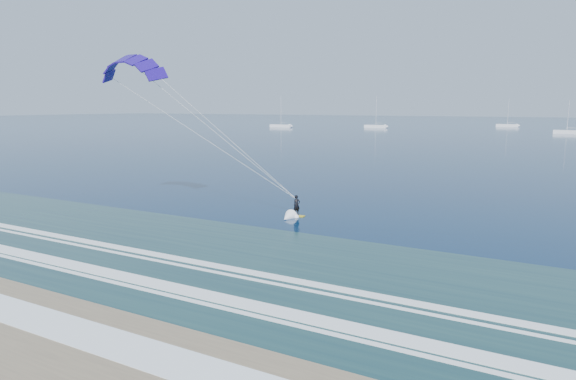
% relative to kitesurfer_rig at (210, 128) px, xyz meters
% --- Properties ---
extents(ground, '(900.00, 900.00, 0.00)m').
position_rel_kitesurfer_rig_xyz_m(ground, '(4.89, -20.80, -7.42)').
color(ground, '#082445').
rests_on(ground, ground).
extents(kitesurfer_rig, '(17.87, 8.24, 14.55)m').
position_rel_kitesurfer_rig_xyz_m(kitesurfer_rig, '(0.00, 0.00, 0.00)').
color(kitesurfer_rig, gold).
rests_on(kitesurfer_rig, ground).
extents(sailboat_0, '(10.01, 2.40, 13.44)m').
position_rel_kitesurfer_rig_xyz_m(sailboat_0, '(-85.24, 158.23, -6.72)').
color(sailboat_0, white).
rests_on(sailboat_0, ground).
extents(sailboat_1, '(9.63, 2.40, 13.10)m').
position_rel_kitesurfer_rig_xyz_m(sailboat_1, '(-48.09, 174.20, -6.72)').
color(sailboat_1, white).
rests_on(sailboat_1, ground).
extents(sailboat_2, '(9.15, 2.40, 12.27)m').
position_rel_kitesurfer_rig_xyz_m(sailboat_2, '(-0.69, 211.47, -6.73)').
color(sailboat_2, white).
rests_on(sailboat_2, ground).
extents(sailboat_3, '(8.12, 2.40, 11.34)m').
position_rel_kitesurfer_rig_xyz_m(sailboat_3, '(23.50, 160.84, -6.73)').
color(sailboat_3, white).
rests_on(sailboat_3, ground).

